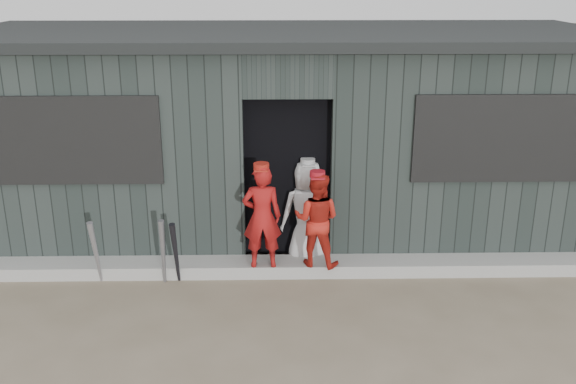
{
  "coord_description": "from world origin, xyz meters",
  "views": [
    {
      "loc": [
        -0.13,
        -4.93,
        3.32
      ],
      "look_at": [
        0.0,
        1.8,
        1.0
      ],
      "focal_mm": 40.0,
      "sensor_mm": 36.0,
      "label": 1
    }
  ],
  "objects_px": {
    "bat_left": "(96,252)",
    "bat_right": "(176,253)",
    "player_red_right": "(317,220)",
    "dugout": "(286,131)",
    "bat_mid": "(163,252)",
    "player_red_left": "(262,217)",
    "player_grey_back": "(307,213)"
  },
  "relations": [
    {
      "from": "bat_mid",
      "to": "player_red_left",
      "type": "xyz_separation_m",
      "value": [
        1.09,
        0.15,
        0.35
      ]
    },
    {
      "from": "bat_right",
      "to": "player_grey_back",
      "type": "relative_size",
      "value": 0.6
    },
    {
      "from": "bat_right",
      "to": "player_grey_back",
      "type": "xyz_separation_m",
      "value": [
        1.48,
        0.54,
        0.26
      ]
    },
    {
      "from": "bat_mid",
      "to": "player_grey_back",
      "type": "height_order",
      "value": "player_grey_back"
    },
    {
      "from": "player_red_right",
      "to": "player_red_left",
      "type": "bearing_deg",
      "value": 20.85
    },
    {
      "from": "bat_right",
      "to": "player_red_left",
      "type": "bearing_deg",
      "value": 8.25
    },
    {
      "from": "player_red_right",
      "to": "player_grey_back",
      "type": "relative_size",
      "value": 0.85
    },
    {
      "from": "player_red_left",
      "to": "player_red_right",
      "type": "distance_m",
      "value": 0.61
    },
    {
      "from": "bat_mid",
      "to": "player_red_left",
      "type": "bearing_deg",
      "value": 7.68
    },
    {
      "from": "player_red_left",
      "to": "dugout",
      "type": "distance_m",
      "value": 1.91
    },
    {
      "from": "player_red_left",
      "to": "player_grey_back",
      "type": "height_order",
      "value": "player_red_left"
    },
    {
      "from": "bat_right",
      "to": "player_red_right",
      "type": "distance_m",
      "value": 1.61
    },
    {
      "from": "dugout",
      "to": "bat_left",
      "type": "bearing_deg",
      "value": -137.73
    },
    {
      "from": "bat_mid",
      "to": "dugout",
      "type": "relative_size",
      "value": 0.1
    },
    {
      "from": "player_red_right",
      "to": "player_grey_back",
      "type": "height_order",
      "value": "player_grey_back"
    },
    {
      "from": "bat_mid",
      "to": "player_grey_back",
      "type": "relative_size",
      "value": 0.62
    },
    {
      "from": "player_red_left",
      "to": "player_grey_back",
      "type": "xyz_separation_m",
      "value": [
        0.52,
        0.4,
        -0.11
      ]
    },
    {
      "from": "bat_right",
      "to": "bat_mid",
      "type": "bearing_deg",
      "value": -176.39
    },
    {
      "from": "bat_right",
      "to": "dugout",
      "type": "height_order",
      "value": "dugout"
    },
    {
      "from": "bat_left",
      "to": "player_red_left",
      "type": "height_order",
      "value": "player_red_left"
    },
    {
      "from": "player_red_left",
      "to": "player_red_right",
      "type": "bearing_deg",
      "value": -179.19
    },
    {
      "from": "bat_left",
      "to": "bat_right",
      "type": "xyz_separation_m",
      "value": [
        0.88,
        -0.01,
        -0.01
      ]
    },
    {
      "from": "bat_left",
      "to": "bat_right",
      "type": "relative_size",
      "value": 1.02
    },
    {
      "from": "bat_right",
      "to": "player_red_left",
      "type": "distance_m",
      "value": 1.03
    },
    {
      "from": "player_red_right",
      "to": "dugout",
      "type": "distance_m",
      "value": 1.89
    },
    {
      "from": "bat_right",
      "to": "player_red_right",
      "type": "height_order",
      "value": "player_red_right"
    },
    {
      "from": "dugout",
      "to": "player_red_left",
      "type": "bearing_deg",
      "value": -99.13
    },
    {
      "from": "bat_left",
      "to": "bat_right",
      "type": "distance_m",
      "value": 0.88
    },
    {
      "from": "player_red_right",
      "to": "dugout",
      "type": "bearing_deg",
      "value": -62.51
    },
    {
      "from": "bat_right",
      "to": "player_red_right",
      "type": "xyz_separation_m",
      "value": [
        1.57,
        0.18,
        0.31
      ]
    },
    {
      "from": "bat_right",
      "to": "bat_left",
      "type": "bearing_deg",
      "value": 179.2
    },
    {
      "from": "player_red_left",
      "to": "player_red_right",
      "type": "height_order",
      "value": "player_red_left"
    }
  ]
}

